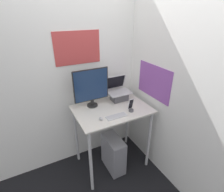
{
  "coord_description": "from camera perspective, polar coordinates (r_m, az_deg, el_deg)",
  "views": [
    {
      "loc": [
        -0.92,
        -1.42,
        2.09
      ],
      "look_at": [
        0.0,
        0.34,
        1.13
      ],
      "focal_mm": 28.0,
      "sensor_mm": 36.0,
      "label": 1
    }
  ],
  "objects": [
    {
      "name": "ground_plane",
      "position": [
        2.69,
        3.65,
        -25.22
      ],
      "size": [
        12.0,
        12.0,
        0.0
      ],
      "primitive_type": "plane",
      "color": "black"
    },
    {
      "name": "wall_back",
      "position": [
        2.49,
        -4.63,
        7.38
      ],
      "size": [
        6.0,
        0.06,
        2.6
      ],
      "color": "white",
      "rests_on": "ground_plane"
    },
    {
      "name": "wall_side_right",
      "position": [
        2.2,
        17.46,
        3.63
      ],
      "size": [
        0.06,
        6.0,
        2.6
      ],
      "color": "white",
      "rests_on": "ground_plane"
    },
    {
      "name": "desk",
      "position": [
        2.37,
        -0.06,
        -7.22
      ],
      "size": [
        0.97,
        0.68,
        0.95
      ],
      "color": "beige",
      "rests_on": "ground_plane"
    },
    {
      "name": "laptop",
      "position": [
        2.47,
        2.2,
        0.77
      ],
      "size": [
        0.32,
        0.28,
        0.33
      ],
      "color": "#4C4C51",
      "rests_on": "desk"
    },
    {
      "name": "monitor",
      "position": [
        2.25,
        -6.76,
        2.74
      ],
      "size": [
        0.47,
        0.14,
        0.51
      ],
      "color": "black",
      "rests_on": "desk"
    },
    {
      "name": "keyboard",
      "position": [
        2.11,
        1.45,
        -6.62
      ],
      "size": [
        0.26,
        0.09,
        0.02
      ],
      "color": "silver",
      "rests_on": "desk"
    },
    {
      "name": "mouse",
      "position": [
        2.06,
        -3.64,
        -7.43
      ],
      "size": [
        0.04,
        0.06,
        0.03
      ],
      "color": "#99999E",
      "rests_on": "desk"
    },
    {
      "name": "cell_phone",
      "position": [
        2.21,
        6.22,
        -3.75
      ],
      "size": [
        0.06,
        0.07,
        0.17
      ],
      "color": "#4C4C51",
      "rests_on": "desk"
    },
    {
      "name": "computer_tower",
      "position": [
        2.63,
        0.47,
        -18.25
      ],
      "size": [
        0.2,
        0.41,
        0.52
      ],
      "color": "gray",
      "rests_on": "ground_plane"
    }
  ]
}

